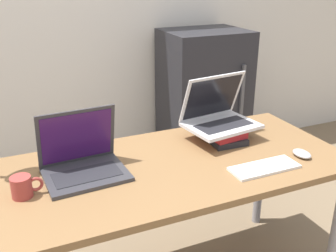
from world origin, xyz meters
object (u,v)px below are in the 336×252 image
(book_stack, at_px, (219,132))
(mouse, at_px, (302,154))
(laptop_left, at_px, (83,162))
(mini_fridge, at_px, (203,102))
(mug, at_px, (23,187))
(wireless_keyboard, at_px, (264,167))
(laptop_on_books, at_px, (218,116))

(book_stack, relative_size, mouse, 2.96)
(laptop_left, distance_m, mini_fridge, 1.57)
(book_stack, xyz_separation_m, mouse, (0.24, -0.33, -0.02))
(mug, height_order, mini_fridge, mini_fridge)
(wireless_keyboard, relative_size, mouse, 3.12)
(laptop_left, bearing_deg, book_stack, 6.99)
(mouse, bearing_deg, mini_fridge, 80.99)
(wireless_keyboard, xyz_separation_m, mini_fridge, (0.43, 1.33, -0.17))
(laptop_left, xyz_separation_m, book_stack, (0.70, 0.09, -0.02))
(book_stack, bearing_deg, laptop_left, -173.01)
(wireless_keyboard, bearing_deg, laptop_left, 158.89)
(mouse, bearing_deg, mug, 172.55)
(wireless_keyboard, bearing_deg, laptop_on_books, 92.29)
(mug, bearing_deg, laptop_left, 20.21)
(laptop_left, relative_size, mini_fridge, 0.31)
(wireless_keyboard, distance_m, mug, 0.97)
(laptop_left, bearing_deg, wireless_keyboard, -21.11)
(laptop_on_books, height_order, mouse, laptop_on_books)
(wireless_keyboard, xyz_separation_m, mouse, (0.23, 0.03, 0.01))
(laptop_on_books, relative_size, wireless_keyboard, 1.22)
(mouse, relative_size, mini_fridge, 0.09)
(wireless_keyboard, relative_size, mug, 2.58)
(laptop_left, height_order, laptop_on_books, laptop_on_books)
(mini_fridge, bearing_deg, mouse, -99.01)
(mug, bearing_deg, laptop_on_books, 11.00)
(laptop_on_books, distance_m, mug, 0.96)
(book_stack, bearing_deg, mini_fridge, 65.53)
(laptop_left, distance_m, book_stack, 0.71)
(laptop_left, bearing_deg, mini_fridge, 42.73)
(laptop_left, relative_size, mouse, 3.51)
(mouse, bearing_deg, laptop_left, 165.35)
(laptop_left, distance_m, mouse, 0.97)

